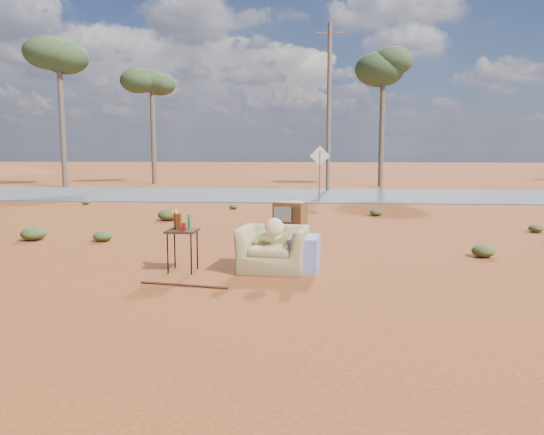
{
  "coord_description": "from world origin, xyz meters",
  "views": [
    {
      "loc": [
        1.13,
        -8.58,
        2.11
      ],
      "look_at": [
        0.42,
        1.32,
        0.8
      ],
      "focal_mm": 35.0,
      "sensor_mm": 36.0,
      "label": 1
    }
  ],
  "objects": [
    {
      "name": "scrub_patch",
      "position": [
        -0.82,
        4.41,
        0.14
      ],
      "size": [
        17.49,
        8.07,
        0.33
      ],
      "color": "#3F4B21",
      "rests_on": "ground"
    },
    {
      "name": "highway",
      "position": [
        0.0,
        15.0,
        0.02
      ],
      "size": [
        140.0,
        7.0,
        0.04
      ],
      "primitive_type": "cube",
      "color": "#565659",
      "rests_on": "ground"
    },
    {
      "name": "armchair",
      "position": [
        0.6,
        0.41,
        0.47
      ],
      "size": [
        1.44,
        0.88,
        1.01
      ],
      "rotation": [
        0.0,
        0.0,
        -0.1
      ],
      "color": "#9C8955",
      "rests_on": "ground"
    },
    {
      "name": "tv_unit",
      "position": [
        0.72,
        2.39,
        0.74
      ],
      "size": [
        0.73,
        0.65,
        0.99
      ],
      "rotation": [
        0.0,
        0.0,
        -0.29
      ],
      "color": "black",
      "rests_on": "ground"
    },
    {
      "name": "rusty_bar",
      "position": [
        -0.79,
        -0.78,
        0.02
      ],
      "size": [
        1.42,
        0.29,
        0.04
      ],
      "primitive_type": "cylinder",
      "rotation": [
        0.0,
        1.57,
        -0.18
      ],
      "color": "#502B15",
      "rests_on": "ground"
    },
    {
      "name": "eucalyptus_center",
      "position": [
        5.0,
        21.0,
        6.43
      ],
      "size": [
        3.2,
        3.2,
        7.6
      ],
      "color": "brown",
      "rests_on": "ground"
    },
    {
      "name": "road_sign",
      "position": [
        1.5,
        12.0,
        1.5
      ],
      "size": [
        0.78,
        0.06,
        2.19
      ],
      "color": "brown",
      "rests_on": "ground"
    },
    {
      "name": "side_table",
      "position": [
        -1.07,
        0.23,
        0.75
      ],
      "size": [
        0.53,
        0.53,
        1.02
      ],
      "rotation": [
        0.0,
        0.0,
        -0.04
      ],
      "color": "#331E12",
      "rests_on": "ground"
    },
    {
      "name": "utility_pole_center",
      "position": [
        2.0,
        17.5,
        4.15
      ],
      "size": [
        1.4,
        0.2,
        8.0
      ],
      "color": "brown",
      "rests_on": "ground"
    },
    {
      "name": "ground",
      "position": [
        0.0,
        0.0,
        0.0
      ],
      "size": [
        140.0,
        140.0,
        0.0
      ],
      "primitive_type": "plane",
      "color": "#99481E",
      "rests_on": "ground"
    },
    {
      "name": "eucalyptus_near_left",
      "position": [
        -8.0,
        22.0,
        5.45
      ],
      "size": [
        3.2,
        3.2,
        6.6
      ],
      "color": "brown",
      "rests_on": "ground"
    },
    {
      "name": "eucalyptus_left",
      "position": [
        -12.0,
        19.0,
        6.92
      ],
      "size": [
        3.2,
        3.2,
        8.1
      ],
      "color": "brown",
      "rests_on": "ground"
    }
  ]
}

